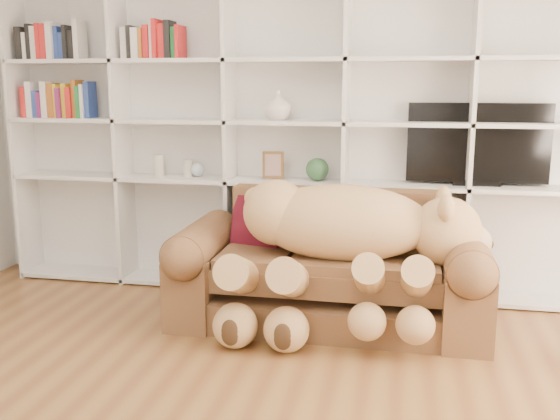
# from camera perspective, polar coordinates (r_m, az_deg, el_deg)

# --- Properties ---
(wall_back) EXTENTS (5.00, 0.02, 2.70)m
(wall_back) POSITION_cam_1_polar(r_m,az_deg,el_deg) (4.88, 1.07, 8.76)
(wall_back) COLOR silver
(wall_back) RESTS_ON floor
(bookshelf) EXTENTS (4.43, 0.35, 2.40)m
(bookshelf) POSITION_cam_1_polar(r_m,az_deg,el_deg) (4.79, -2.08, 8.18)
(bookshelf) COLOR white
(bookshelf) RESTS_ON floor
(sofa) EXTENTS (2.04, 0.88, 0.86)m
(sofa) POSITION_cam_1_polar(r_m,az_deg,el_deg) (4.22, 4.51, -5.89)
(sofa) COLOR brown
(sofa) RESTS_ON floor
(teddy_bear) EXTENTS (1.67, 0.88, 0.97)m
(teddy_bear) POSITION_cam_1_polar(r_m,az_deg,el_deg) (3.97, 5.71, -2.69)
(teddy_bear) COLOR tan
(teddy_bear) RESTS_ON sofa
(throw_pillow) EXTENTS (0.41, 0.29, 0.39)m
(throw_pillow) POSITION_cam_1_polar(r_m,az_deg,el_deg) (4.37, -1.92, -1.23)
(throw_pillow) COLOR maroon
(throw_pillow) RESTS_ON sofa
(tv) EXTENTS (0.99, 0.18, 0.58)m
(tv) POSITION_cam_1_polar(r_m,az_deg,el_deg) (4.70, 17.61, 5.71)
(tv) COLOR black
(tv) RESTS_ON bookshelf
(picture_frame) EXTENTS (0.16, 0.04, 0.20)m
(picture_frame) POSITION_cam_1_polar(r_m,az_deg,el_deg) (4.74, -0.62, 4.15)
(picture_frame) COLOR brown
(picture_frame) RESTS_ON bookshelf
(green_vase) EXTENTS (0.17, 0.17, 0.17)m
(green_vase) POSITION_cam_1_polar(r_m,az_deg,el_deg) (4.69, 3.42, 3.73)
(green_vase) COLOR #2D5932
(green_vase) RESTS_ON bookshelf
(figurine_tall) EXTENTS (0.11, 0.11, 0.17)m
(figurine_tall) POSITION_cam_1_polar(r_m,az_deg,el_deg) (5.01, -11.02, 4.04)
(figurine_tall) COLOR beige
(figurine_tall) RESTS_ON bookshelf
(figurine_short) EXTENTS (0.09, 0.09, 0.14)m
(figurine_short) POSITION_cam_1_polar(r_m,az_deg,el_deg) (4.93, -8.42, 3.80)
(figurine_short) COLOR beige
(figurine_short) RESTS_ON bookshelf
(snow_globe) EXTENTS (0.11, 0.11, 0.11)m
(snow_globe) POSITION_cam_1_polar(r_m,az_deg,el_deg) (4.91, -7.54, 3.67)
(snow_globe) COLOR silver
(snow_globe) RESTS_ON bookshelf
(shelf_vase) EXTENTS (0.25, 0.25, 0.21)m
(shelf_vase) POSITION_cam_1_polar(r_m,az_deg,el_deg) (4.70, -0.22, 9.54)
(shelf_vase) COLOR silver
(shelf_vase) RESTS_ON bookshelf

